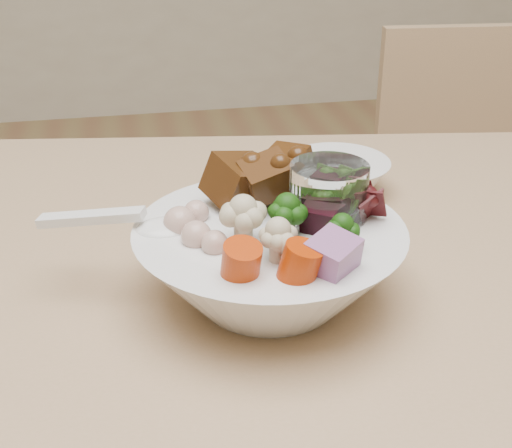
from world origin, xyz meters
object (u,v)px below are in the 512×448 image
Objects in this scene: chair_far at (476,221)px; side_bowl at (337,177)px; dining_table at (501,370)px; water_glass at (327,232)px; food_bowl at (271,257)px.

side_bowl is (-0.45, -0.42, 0.31)m from chair_far.
dining_table is 0.80m from chair_far.
side_bowl is at bearing 69.87° from water_glass.
chair_far is 0.69m from side_bowl.
water_glass is at bearing -124.35° from chair_far.
food_bowl is at bearing -121.36° from side_bowl.
chair_far is at bearing 43.32° from side_bowl.
food_bowl is at bearing 174.66° from dining_table.
dining_table is at bearing -71.36° from side_bowl.
chair_far is 6.59× the size of side_bowl.
food_bowl is 0.06m from water_glass.
food_bowl is at bearing -167.73° from water_glass.
food_bowl is 0.25m from side_bowl.
dining_table is 14.22× the size of water_glass.
dining_table is 0.22m from water_glass.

